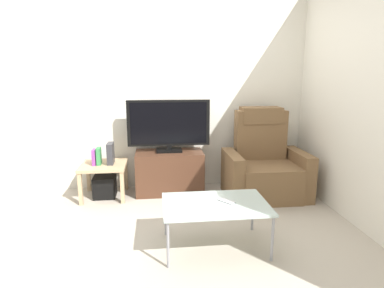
% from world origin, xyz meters
% --- Properties ---
extents(ground_plane, '(6.40, 6.40, 0.00)m').
position_xyz_m(ground_plane, '(0.00, 0.00, 0.00)').
color(ground_plane, '#B2A899').
extents(wall_back, '(6.40, 0.06, 2.60)m').
position_xyz_m(wall_back, '(0.00, 1.13, 1.30)').
color(wall_back, silver).
rests_on(wall_back, ground).
extents(wall_side, '(0.06, 4.48, 2.60)m').
position_xyz_m(wall_side, '(1.88, 0.00, 1.30)').
color(wall_side, silver).
rests_on(wall_side, ground).
extents(tv_stand, '(0.84, 0.45, 0.53)m').
position_xyz_m(tv_stand, '(0.05, 0.84, 0.27)').
color(tv_stand, '#4C2D1E').
rests_on(tv_stand, ground).
extents(television, '(1.02, 0.20, 0.65)m').
position_xyz_m(television, '(0.05, 0.86, 0.87)').
color(television, black).
rests_on(television, tv_stand).
extents(recliner_armchair, '(0.98, 0.78, 1.08)m').
position_xyz_m(recliner_armchair, '(1.22, 0.62, 0.37)').
color(recliner_armchair, brown).
rests_on(recliner_armchair, ground).
extents(side_table, '(0.54, 0.54, 0.42)m').
position_xyz_m(side_table, '(-0.75, 0.77, 0.36)').
color(side_table, tan).
rests_on(side_table, ground).
extents(subwoofer_box, '(0.26, 0.26, 0.26)m').
position_xyz_m(subwoofer_box, '(-0.75, 0.77, 0.13)').
color(subwoofer_box, black).
rests_on(subwoofer_box, ground).
extents(book_leftmost, '(0.04, 0.14, 0.19)m').
position_xyz_m(book_leftmost, '(-0.85, 0.75, 0.51)').
color(book_leftmost, purple).
rests_on(book_leftmost, side_table).
extents(book_middle, '(0.05, 0.12, 0.21)m').
position_xyz_m(book_middle, '(-0.80, 0.75, 0.52)').
color(book_middle, '#388C4C').
rests_on(book_middle, side_table).
extents(game_console, '(0.07, 0.20, 0.25)m').
position_xyz_m(game_console, '(-0.66, 0.78, 0.55)').
color(game_console, '#333338').
rests_on(game_console, side_table).
extents(coffee_table, '(0.90, 0.60, 0.41)m').
position_xyz_m(coffee_table, '(0.38, -0.56, 0.38)').
color(coffee_table, '#B2C6C1').
rests_on(coffee_table, ground).
extents(cell_phone, '(0.15, 0.16, 0.01)m').
position_xyz_m(cell_phone, '(0.48, -0.54, 0.41)').
color(cell_phone, '#B7B7BC').
rests_on(cell_phone, coffee_table).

